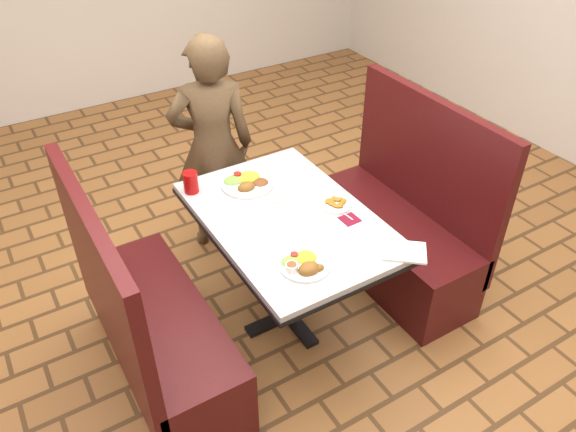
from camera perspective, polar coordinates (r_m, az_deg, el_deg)
The scene contains 14 objects.
dining_table at distance 2.99m, azimuth -0.00°, elevation -1.48°, with size 0.81×1.21×0.75m.
booth_bench_left at distance 2.98m, azimuth -13.50°, elevation -11.29°, with size 0.47×1.20×1.17m.
booth_bench_right at distance 3.58m, azimuth 11.01°, elevation -1.47°, with size 0.47×1.20×1.17m.
diner_person at distance 3.61m, azimuth -7.66°, elevation 6.94°, with size 0.53×0.35×1.46m, color brown.
near_dinner_plate at distance 2.60m, azimuth 1.67°, elevation -4.72°, with size 0.25×0.25×0.08m.
far_dinner_plate at distance 3.17m, azimuth -4.20°, elevation 3.65°, with size 0.30×0.30×0.08m.
plantain_plate at distance 3.01m, azimuth 4.87°, elevation 1.28°, with size 0.17×0.17×0.03m.
maroon_napkin at distance 2.92m, azimuth 6.29°, elevation -0.33°, with size 0.09×0.09×0.00m, color maroon.
spoon_utensil at distance 2.95m, azimuth 5.80°, elevation 0.18°, with size 0.01×0.12×0.00m, color silver.
red_tumbler at distance 3.13m, azimuth -9.86°, elevation 3.40°, with size 0.08×0.08×0.12m, color #B80C0C.
paper_napkin at distance 2.75m, azimuth 11.71°, elevation -3.54°, with size 0.21×0.16×0.01m, color white.
knife_utensil at distance 2.61m, azimuth 2.47°, elevation -5.06°, with size 0.01×0.18×0.00m, color silver.
fork_utensil at distance 2.62m, azimuth 2.32°, elevation -4.97°, with size 0.01×0.14×0.00m, color silver.
lettuce_shreds at distance 2.98m, azimuth 0.06°, elevation 0.84°, with size 0.28×0.32×0.00m, color #7DB147, non-canonical shape.
Camera 1 is at (-1.22, -2.01, 2.49)m, focal length 35.00 mm.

